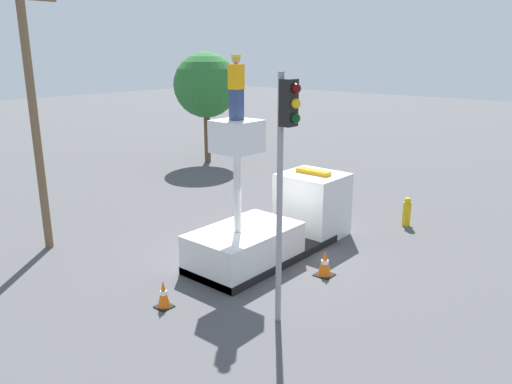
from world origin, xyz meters
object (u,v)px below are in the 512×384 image
worker (236,88)px  fire_hydrant (407,212)px  traffic_cone_rear (164,295)px  bucket_truck (277,223)px  traffic_cone_curbside (325,264)px  tree_left_bg (206,85)px  traffic_light_pole (285,153)px  utility_pole (33,110)px

worker → fire_hydrant: worker is taller
traffic_cone_rear → bucket_truck: bearing=1.4°
traffic_cone_curbside → tree_left_bg: size_ratio=0.12×
traffic_light_pole → utility_pole: (-1.26, 8.85, 0.40)m
bucket_truck → traffic_cone_rear: 4.87m
traffic_light_pole → fire_hydrant: bearing=4.6°
bucket_truck → worker: worker is taller
fire_hydrant → traffic_cone_rear: 10.11m
bucket_truck → traffic_cone_curbside: bearing=-104.7°
worker → traffic_cone_curbside: bearing=-59.3°
traffic_cone_curbside → utility_pole: bearing=116.6°
bucket_truck → worker: size_ratio=3.58×
bucket_truck → utility_pole: bearing=128.0°
traffic_light_pole → fire_hydrant: 9.26m
fire_hydrant → traffic_cone_rear: bearing=168.4°
tree_left_bg → traffic_cone_curbside: bearing=-122.2°
traffic_cone_rear → traffic_cone_curbside: 4.74m
traffic_cone_rear → utility_pole: 7.42m
bucket_truck → tree_left_bg: 14.55m
fire_hydrant → utility_pole: (-9.76, 8.16, 4.01)m
traffic_cone_rear → utility_pole: utility_pole is taller
tree_left_bg → utility_pole: utility_pole is taller
traffic_cone_curbside → tree_left_bg: (8.70, 13.78, 4.06)m
bucket_truck → worker: 4.78m
fire_hydrant → worker: bearing=162.7°
traffic_light_pole → traffic_cone_curbside: bearing=12.7°
traffic_light_pole → utility_pole: size_ratio=0.70×
traffic_light_pole → traffic_cone_rear: size_ratio=7.96×
traffic_cone_rear → traffic_light_pole: bearing=-62.8°
traffic_light_pole → tree_left_bg: bearing=51.3°
traffic_cone_curbside → utility_pole: size_ratio=0.09×
traffic_cone_curbside → fire_hydrant: bearing=0.5°
worker → fire_hydrant: (6.96, -2.16, -4.81)m
worker → traffic_cone_rear: size_ratio=2.36×
worker → traffic_cone_curbside: worker is taller
traffic_cone_curbside → traffic_cone_rear: bearing=153.8°
fire_hydrant → tree_left_bg: 14.60m
fire_hydrant → traffic_cone_rear: fire_hydrant is taller
traffic_cone_rear → tree_left_bg: (12.95, 11.70, 4.08)m
traffic_light_pole → traffic_cone_curbside: size_ratio=7.60×
fire_hydrant → utility_pole: utility_pole is taller
bucket_truck → traffic_cone_rear: bucket_truck is taller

